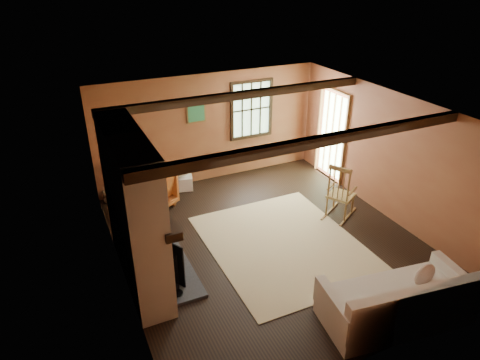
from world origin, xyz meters
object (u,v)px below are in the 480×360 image
fireplace (136,216)px  armchair (147,190)px  sofa (398,304)px  rocking_chair (340,194)px  laundry_basket (181,182)px

fireplace → armchair: fireplace is taller
sofa → fireplace: bearing=148.4°
rocking_chair → sofa: (-0.95, -2.59, -0.17)m
fireplace → laundry_basket: size_ratio=4.80×
rocking_chair → laundry_basket: (-2.44, 2.37, -0.32)m
armchair → sofa: bearing=87.0°
fireplace → sofa: bearing=-39.4°
laundry_basket → sofa: bearing=-73.3°
sofa → laundry_basket: bearing=114.6°
rocking_chair → sofa: rocking_chair is taller
rocking_chair → fireplace: bearing=61.5°
fireplace → armchair: size_ratio=2.70×
sofa → laundry_basket: size_ratio=4.26×
laundry_basket → armchair: bearing=-147.9°
rocking_chair → armchair: 3.76m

